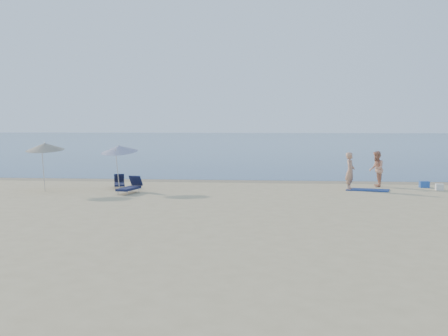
{
  "coord_description": "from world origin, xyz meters",
  "views": [
    {
      "loc": [
        -0.17,
        -11.31,
        3.17
      ],
      "look_at": [
        -2.92,
        16.0,
        1.0
      ],
      "focal_mm": 45.0,
      "sensor_mm": 36.0,
      "label": 1
    }
  ],
  "objects_px": {
    "person_left": "(350,171)",
    "umbrella_near": "(119,149)",
    "person_right": "(376,169)",
    "blue_cooler": "(424,184)"
  },
  "relations": [
    {
      "from": "person_left",
      "to": "umbrella_near",
      "type": "bearing_deg",
      "value": 112.68
    },
    {
      "from": "person_left",
      "to": "umbrella_near",
      "type": "xyz_separation_m",
      "value": [
        -11.05,
        -1.02,
        1.07
      ]
    },
    {
      "from": "person_right",
      "to": "umbrella_near",
      "type": "bearing_deg",
      "value": -72.09
    },
    {
      "from": "person_right",
      "to": "blue_cooler",
      "type": "xyz_separation_m",
      "value": [
        2.33,
        -0.11,
        -0.74
      ]
    },
    {
      "from": "person_left",
      "to": "person_right",
      "type": "xyz_separation_m",
      "value": [
        1.48,
        1.43,
        0.0
      ]
    },
    {
      "from": "person_left",
      "to": "umbrella_near",
      "type": "relative_size",
      "value": 0.78
    },
    {
      "from": "person_left",
      "to": "blue_cooler",
      "type": "xyz_separation_m",
      "value": [
        3.8,
        1.32,
        -0.74
      ]
    },
    {
      "from": "person_left",
      "to": "blue_cooler",
      "type": "distance_m",
      "value": 4.09
    },
    {
      "from": "person_right",
      "to": "blue_cooler",
      "type": "bearing_deg",
      "value": 94.22
    },
    {
      "from": "person_left",
      "to": "umbrella_near",
      "type": "height_order",
      "value": "umbrella_near"
    }
  ]
}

